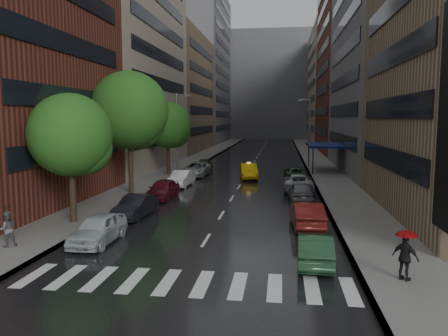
% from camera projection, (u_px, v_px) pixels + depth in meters
% --- Properties ---
extents(ground, '(220.00, 220.00, 0.00)m').
position_uv_depth(ground, '(190.00, 266.00, 19.06)').
color(ground, gray).
rests_on(ground, ground).
extents(road, '(14.00, 140.00, 0.01)m').
position_uv_depth(road, '(256.00, 159.00, 68.30)').
color(road, black).
rests_on(road, ground).
extents(sidewalk_left, '(4.00, 140.00, 0.15)m').
position_uv_depth(sidewalk_left, '(200.00, 158.00, 69.46)').
color(sidewalk_left, gray).
rests_on(sidewalk_left, ground).
extents(sidewalk_right, '(4.00, 140.00, 0.15)m').
position_uv_depth(sidewalk_right, '(315.00, 159.00, 67.13)').
color(sidewalk_right, gray).
rests_on(sidewalk_right, ground).
extents(crosswalk, '(13.15, 2.80, 0.01)m').
position_uv_depth(crosswalk, '(185.00, 283.00, 17.06)').
color(crosswalk, silver).
rests_on(crosswalk, ground).
extents(buildings_left, '(8.00, 108.00, 38.00)m').
position_uv_depth(buildings_left, '(175.00, 63.00, 77.06)').
color(buildings_left, maroon).
rests_on(buildings_left, ground).
extents(buildings_right, '(8.05, 109.10, 36.00)m').
position_uv_depth(buildings_right, '(351.00, 65.00, 71.23)').
color(buildings_right, '#937A5B').
rests_on(buildings_right, ground).
extents(building_far, '(40.00, 14.00, 32.00)m').
position_uv_depth(building_far, '(269.00, 86.00, 133.43)').
color(building_far, slate).
rests_on(building_far, ground).
extents(tree_near, '(4.95, 4.95, 7.89)m').
position_uv_depth(tree_near, '(70.00, 135.00, 25.94)').
color(tree_near, '#382619').
rests_on(tree_near, ground).
extents(tree_mid, '(6.43, 6.43, 10.25)m').
position_uv_depth(tree_mid, '(129.00, 110.00, 35.95)').
color(tree_mid, '#382619').
rests_on(tree_mid, ground).
extents(tree_far, '(5.14, 5.14, 8.19)m').
position_uv_depth(tree_far, '(168.00, 125.00, 48.19)').
color(tree_far, '#382619').
rests_on(tree_far, ground).
extents(taxi, '(2.34, 5.03, 1.60)m').
position_uv_depth(taxi, '(249.00, 171.00, 46.14)').
color(taxi, yellow).
rests_on(taxi, ground).
extents(parked_cars_left, '(2.75, 34.84, 1.57)m').
position_uv_depth(parked_cars_left, '(176.00, 182.00, 38.88)').
color(parked_cars_left, silver).
rests_on(parked_cars_left, ground).
extents(parked_cars_right, '(2.54, 30.87, 1.57)m').
position_uv_depth(parked_cars_right, '(300.00, 190.00, 34.44)').
color(parked_cars_right, '#1C3E25').
rests_on(parked_cars_right, ground).
extents(ped_black_umbrella, '(1.08, 1.07, 2.09)m').
position_uv_depth(ped_black_umbrella, '(7.00, 222.00, 21.23)').
color(ped_black_umbrella, '#56565C').
rests_on(ped_black_umbrella, sidewalk_left).
extents(ped_red_umbrella, '(1.08, 1.05, 2.01)m').
position_uv_depth(ped_red_umbrella, '(406.00, 251.00, 16.82)').
color(ped_red_umbrella, black).
rests_on(ped_red_umbrella, sidewalk_right).
extents(street_lamp_left, '(1.74, 0.22, 9.00)m').
position_uv_depth(street_lamp_left, '(178.00, 131.00, 49.04)').
color(street_lamp_left, gray).
rests_on(street_lamp_left, sidewalk_left).
extents(street_lamp_right, '(1.74, 0.22, 9.00)m').
position_uv_depth(street_lamp_right, '(309.00, 128.00, 61.82)').
color(street_lamp_right, gray).
rests_on(street_lamp_right, sidewalk_right).
extents(awning, '(4.00, 8.00, 3.12)m').
position_uv_depth(awning, '(324.00, 145.00, 52.01)').
color(awning, navy).
rests_on(awning, sidewalk_right).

